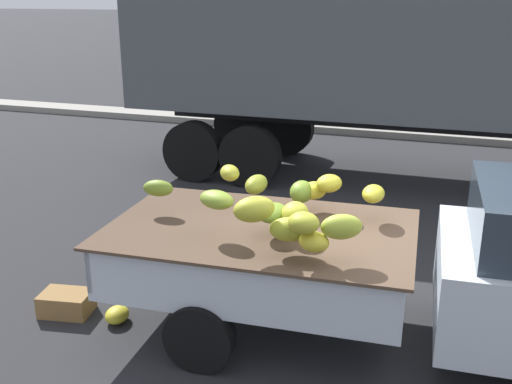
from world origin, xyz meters
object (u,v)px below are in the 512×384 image
object	(u,v)px
fallen_banana_bunch_near_tailgate	(117,315)
produce_crate	(66,303)
semi_trailer	(478,38)
pickup_truck	(483,271)

from	to	relation	value
fallen_banana_bunch_near_tailgate	produce_crate	bearing A→B (deg)	-178.53
semi_trailer	fallen_banana_bunch_near_tailgate	bearing A→B (deg)	-118.80
pickup_truck	fallen_banana_bunch_near_tailgate	xyz separation A→B (m)	(-3.47, -0.51, -0.81)
semi_trailer	produce_crate	world-z (taller)	semi_trailer
semi_trailer	pickup_truck	bearing A→B (deg)	-88.28
semi_trailer	produce_crate	size ratio (longest dim) A/B	23.10
produce_crate	semi_trailer	bearing A→B (deg)	57.36
fallen_banana_bunch_near_tailgate	produce_crate	xyz separation A→B (m)	(-0.60, -0.02, 0.04)
pickup_truck	semi_trailer	distance (m)	5.76
semi_trailer	fallen_banana_bunch_near_tailgate	xyz separation A→B (m)	(-3.27, -6.03, -2.46)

